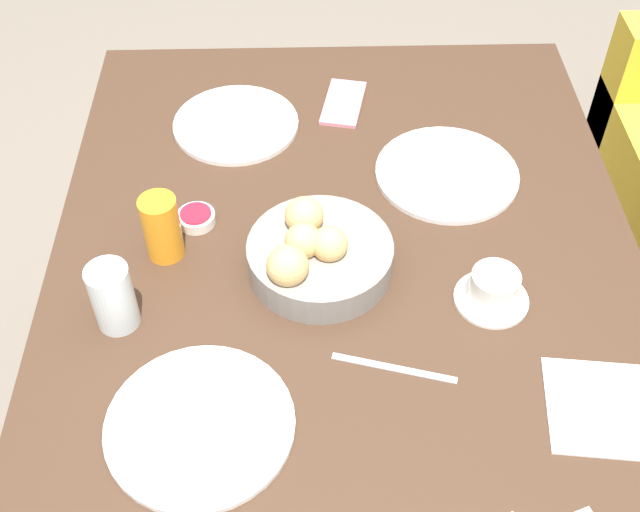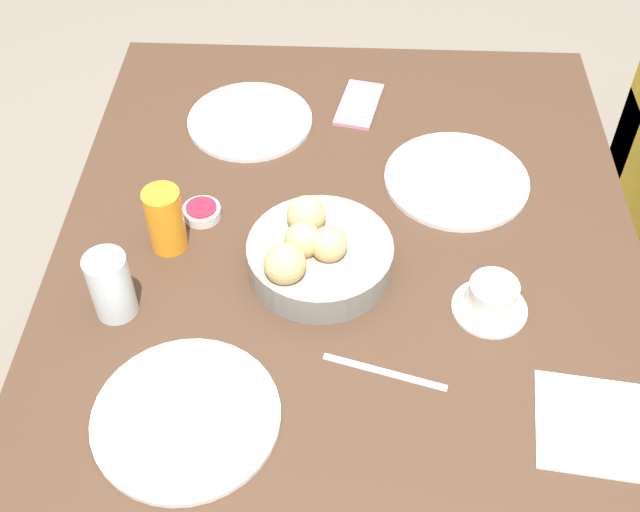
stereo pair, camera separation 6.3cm
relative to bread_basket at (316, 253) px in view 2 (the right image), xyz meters
name	(u,v)px [view 2 (the right image)]	position (x,y,z in m)	size (l,w,h in m)	color
ground_plane	(339,470)	(-0.04, 0.05, -0.80)	(10.00, 10.00, 0.00)	#6B6056
dining_table	(346,291)	(-0.04, 0.05, -0.14)	(1.25, 1.00, 0.76)	#3D281C
bread_basket	(316,253)	(0.00, 0.00, 0.00)	(0.24, 0.24, 0.11)	gray
plate_near_left	(250,121)	(-0.39, -0.15, -0.03)	(0.25, 0.25, 0.01)	white
plate_near_right	(186,417)	(0.29, -0.17, -0.03)	(0.27, 0.27, 0.01)	white
plate_far_center	(456,180)	(-0.23, 0.25, -0.03)	(0.27, 0.27, 0.01)	white
juice_glass	(165,220)	(-0.05, -0.25, 0.02)	(0.06, 0.06, 0.12)	orange
water_tumbler	(111,286)	(0.10, -0.31, 0.02)	(0.07, 0.07, 0.12)	silver
coffee_cup	(492,299)	(0.07, 0.28, -0.01)	(0.12, 0.12, 0.06)	white
jam_bowl_berry	(202,212)	(-0.12, -0.21, -0.03)	(0.07, 0.07, 0.02)	white
knife_silver	(385,372)	(0.20, 0.11, -0.04)	(0.06, 0.19, 0.00)	#B7B7BC
napkin	(593,425)	(0.28, 0.40, -0.04)	(0.18, 0.18, 0.00)	white
cell_phone	(359,104)	(-0.45, 0.07, -0.03)	(0.16, 0.10, 0.01)	pink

